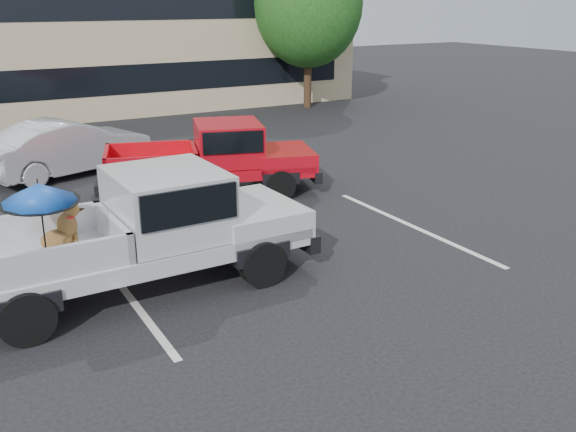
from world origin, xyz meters
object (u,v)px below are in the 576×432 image
silver_pickup (154,223)px  tree_right (308,4)px  red_pickup (222,155)px  silver_sedan (68,147)px

silver_pickup → tree_right: bearing=49.6°
red_pickup → silver_sedan: size_ratio=1.23×
tree_right → silver_pickup: bearing=-129.1°
silver_pickup → red_pickup: silver_pickup is taller
tree_right → red_pickup: (-8.37, -9.85, -3.28)m
red_pickup → silver_sedan: bearing=145.2°
tree_right → silver_pickup: tree_right is taller
red_pickup → silver_pickup: bearing=-108.8°
silver_pickup → red_pickup: 5.23m
silver_pickup → silver_sedan: silver_pickup is taller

